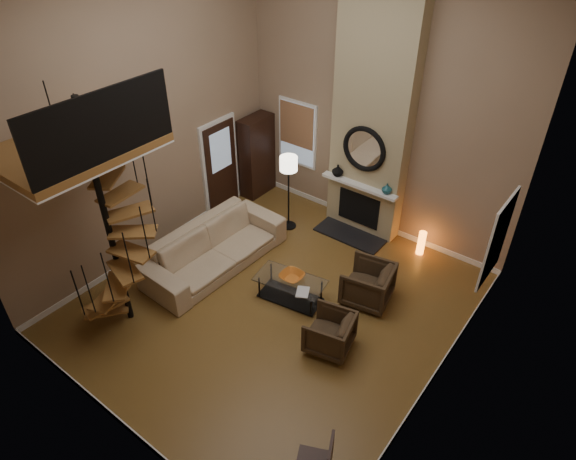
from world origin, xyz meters
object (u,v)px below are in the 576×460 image
Objects in this scene: floor_lamp at (289,169)px; accent_lamp at (421,243)px; armchair_far at (333,334)px; armchair_near at (372,285)px; sofa at (215,247)px; hutch at (257,156)px; coffee_table at (290,287)px.

floor_lamp reaches higher than accent_lamp.
armchair_near is at bearing 170.92° from armchair_far.
accent_lamp is at bearing -46.25° from sofa.
hutch reaches higher than coffee_table.
armchair_far reaches higher than coffee_table.
hutch is 1.71m from floor_lamp.
sofa is 5.44× the size of accent_lamp.
sofa is at bearing -101.17° from floor_lamp.
floor_lamp is at bearing 128.15° from coffee_table.
floor_lamp reaches higher than coffee_table.
accent_lamp is (2.71, 0.87, -1.16)m from floor_lamp.
armchair_far reaches higher than accent_lamp.
sofa is 1.79m from coffee_table.
sofa is 1.75× the size of floor_lamp.
floor_lamp is at bearing -121.02° from armchair_near.
armchair_far is (4.17, -3.05, -0.60)m from hutch.
hutch is 4.45m from armchair_near.
coffee_table is 2.43× the size of accent_lamp.
accent_lamp is (3.08, 2.74, -0.15)m from sofa.
hutch reaches higher than floor_lamp.
accent_lamp is (4.19, 0.15, -0.70)m from hutch.
accent_lamp is at bearing 17.74° from floor_lamp.
sofa is (1.11, -2.60, -0.55)m from hutch.
hutch is 2.88m from sofa.
accent_lamp is (0.12, 1.82, -0.10)m from armchair_near.
hutch is 3.91m from coffee_table.
armchair_far is (0.09, -1.38, 0.00)m from armchair_near.
coffee_table is (2.90, -2.53, -0.67)m from hutch.
armchair_near reaches higher than accent_lamp.
sofa is 4.13m from accent_lamp.
armchair_near is 1.82m from accent_lamp.
accent_lamp is at bearing 64.20° from coffee_table.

